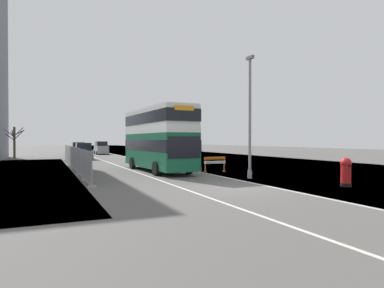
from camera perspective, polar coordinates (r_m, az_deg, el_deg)
The scene contains 11 objects.
ground at distance 17.85m, azimuth 8.42°, elevation -7.48°, with size 140.00×280.00×0.10m.
double_decker_bus at distance 26.59m, azimuth -5.96°, elevation 1.01°, with size 3.03×10.49×4.95m.
lamppost_foreground at distance 21.74m, azimuth 9.93°, elevation 3.93°, with size 0.29×0.70×7.90m.
red_pillar_postbox at distance 19.56m, azimuth 24.96°, elevation -4.18°, with size 0.59×0.59×1.55m.
roadworks_barrier at distance 25.61m, azimuth 3.95°, elevation -3.17°, with size 1.75×0.62×1.19m.
construction_site_fence at distance 29.82m, azimuth -19.71°, elevation -2.34°, with size 0.44×24.00×1.93m.
car_oncoming_near at distance 44.47m, azimuth -18.20°, elevation -1.27°, with size 2.07×4.41×2.12m.
car_receding_mid at distance 52.51m, azimuth -18.98°, elevation -0.94°, with size 1.98×4.55×2.14m.
car_receding_far at distance 59.42m, azimuth -15.35°, elevation -0.71°, with size 2.08×4.58×2.23m.
bare_tree_far_verge_near at distance 50.22m, azimuth -28.26°, elevation 0.58°, with size 2.86×2.01×4.34m.
bare_tree_far_verge_mid at distance 56.14m, azimuth -30.01°, elevation 0.72°, with size 2.44×2.97×5.48m.
Camera 1 is at (-8.94, -14.75, 2.49)m, focal length 30.99 mm.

